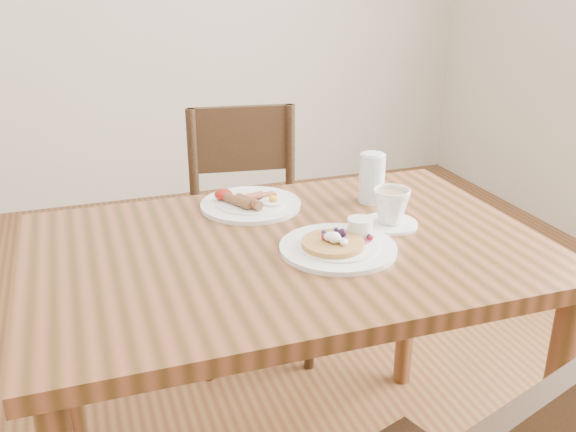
# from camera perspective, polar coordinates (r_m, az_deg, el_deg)

# --- Properties ---
(dining_table) EXTENTS (1.20, 0.80, 0.75)m
(dining_table) POSITION_cam_1_polar(r_m,az_deg,el_deg) (1.55, 0.00, -5.79)
(dining_table) COLOR brown
(dining_table) RESTS_ON ground
(chair_far) EXTENTS (0.48, 0.48, 0.88)m
(chair_far) POSITION_cam_1_polar(r_m,az_deg,el_deg) (2.32, -3.58, -0.37)
(chair_far) COLOR #3A2515
(chair_far) RESTS_ON ground
(pancake_plate) EXTENTS (0.27, 0.27, 0.06)m
(pancake_plate) POSITION_cam_1_polar(r_m,az_deg,el_deg) (1.48, 4.60, -2.52)
(pancake_plate) COLOR white
(pancake_plate) RESTS_ON dining_table
(breakfast_plate) EXTENTS (0.27, 0.27, 0.04)m
(breakfast_plate) POSITION_cam_1_polar(r_m,az_deg,el_deg) (1.73, -3.46, 1.15)
(breakfast_plate) COLOR white
(breakfast_plate) RESTS_ON dining_table
(teacup_saucer) EXTENTS (0.14, 0.14, 0.10)m
(teacup_saucer) POSITION_cam_1_polar(r_m,az_deg,el_deg) (1.62, 9.10, 0.66)
(teacup_saucer) COLOR white
(teacup_saucer) RESTS_ON dining_table
(water_glass) EXTENTS (0.07, 0.07, 0.14)m
(water_glass) POSITION_cam_1_polar(r_m,az_deg,el_deg) (1.76, 7.46, 3.35)
(water_glass) COLOR silver
(water_glass) RESTS_ON dining_table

